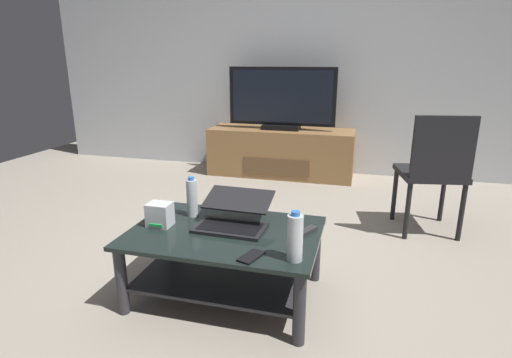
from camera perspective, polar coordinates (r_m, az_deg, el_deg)
name	(u,v)px	position (r m, az deg, el deg)	size (l,w,h in m)	color
ground_plane	(253,267)	(2.65, -0.35, -12.29)	(7.68, 7.68, 0.00)	#9E9384
back_wall	(313,47)	(4.77, 8.02, 17.87)	(6.40, 0.12, 2.80)	silver
coffee_table	(225,251)	(2.25, -4.36, -10.09)	(1.02, 0.69, 0.39)	black
media_cabinet	(281,152)	(4.61, 3.54, 3.79)	(1.61, 0.52, 0.53)	olive
television	(282,100)	(4.49, 3.62, 11.04)	(1.17, 0.20, 0.67)	black
dining_chair	(434,168)	(3.22, 23.79, 1.41)	(0.51, 0.51, 0.91)	black
laptop	(234,216)	(2.24, -3.17, -5.21)	(0.39, 0.37, 0.16)	black
router_box	(160,215)	(2.30, -13.37, -4.88)	(0.13, 0.11, 0.13)	silver
water_bottle_near	(192,198)	(2.39, -8.98, -2.60)	(0.06, 0.06, 0.24)	silver
water_bottle_far	(295,237)	(1.86, 5.50, -8.17)	(0.07, 0.07, 0.24)	silver
cell_phone	(251,256)	(1.92, -0.69, -10.83)	(0.07, 0.14, 0.01)	black
tv_remote	(306,231)	(2.18, 7.01, -7.33)	(0.04, 0.16, 0.02)	#2D2D30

